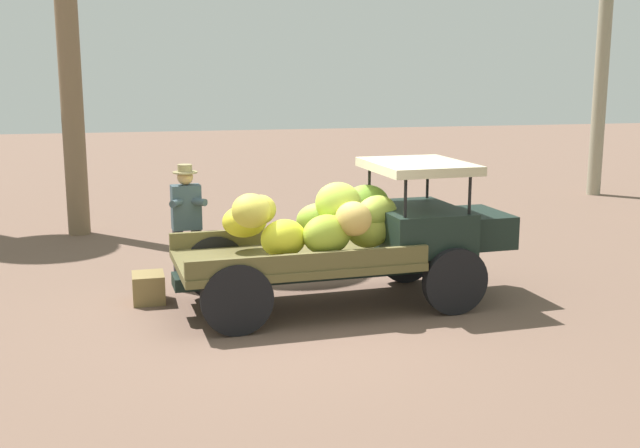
# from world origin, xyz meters

# --- Properties ---
(ground_plane) EXTENTS (60.00, 60.00, 0.00)m
(ground_plane) POSITION_xyz_m (0.00, 0.00, 0.00)
(ground_plane) COLOR brown
(truck) EXTENTS (4.54, 1.97, 1.87)m
(truck) POSITION_xyz_m (0.86, 0.29, 0.95)
(truck) COLOR black
(truck) RESTS_ON ground
(farmer) EXTENTS (0.52, 0.47, 1.78)m
(farmer) POSITION_xyz_m (-1.30, 1.49, 1.02)
(farmer) COLOR #443D44
(farmer) RESTS_ON ground
(wooden_crate) EXTENTS (0.43, 0.51, 0.39)m
(wooden_crate) POSITION_xyz_m (-1.87, 1.00, 0.19)
(wooden_crate) COLOR olive
(wooden_crate) RESTS_ON ground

